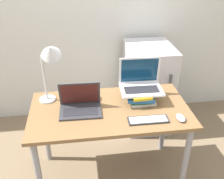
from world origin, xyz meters
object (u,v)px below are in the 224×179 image
object	(u,v)px
book_stack	(140,95)
mini_fridge	(147,87)
wireless_keyboard	(148,120)
mouse	(181,118)
desk_lamp	(50,58)
laptop_left	(80,105)
laptop_on_books	(141,83)

from	to	relation	value
book_stack	mini_fridge	distance (m)	0.80
wireless_keyboard	mouse	world-z (taller)	mouse
desk_lamp	mouse	bearing A→B (deg)	-22.17
laptop_left	mini_fridge	xyz separation A→B (m)	(0.78, 0.77, -0.31)
laptop_on_books	wireless_keyboard	world-z (taller)	laptop_on_books
laptop_left	wireless_keyboard	distance (m)	0.56
laptop_left	mini_fridge	world-z (taller)	laptop_left
book_stack	wireless_keyboard	xyz separation A→B (m)	(-0.00, -0.30, -0.04)
book_stack	desk_lamp	size ratio (longest dim) A/B	0.51
laptop_left	desk_lamp	xyz separation A→B (m)	(-0.21, 0.17, 0.36)
mouse	mini_fridge	xyz separation A→B (m)	(0.01, 1.00, -0.28)
laptop_left	desk_lamp	distance (m)	0.45
desk_lamp	mini_fridge	world-z (taller)	desk_lamp
book_stack	laptop_on_books	xyz separation A→B (m)	(0.01, 0.03, 0.10)
laptop_on_books	book_stack	bearing A→B (deg)	-105.46
laptop_on_books	wireless_keyboard	size ratio (longest dim) A/B	1.14
book_stack	mouse	bearing A→B (deg)	-51.77
book_stack	mouse	distance (m)	0.41
laptop_on_books	mouse	world-z (taller)	laptop_on_books
mouse	desk_lamp	xyz separation A→B (m)	(-0.98, 0.40, 0.39)
wireless_keyboard	mini_fridge	distance (m)	1.06
laptop_on_books	mini_fridge	xyz separation A→B (m)	(0.26, 0.66, -0.42)
laptop_left	wireless_keyboard	size ratio (longest dim) A/B	1.07
wireless_keyboard	mouse	distance (m)	0.25
laptop_left	mouse	bearing A→B (deg)	-16.94
laptop_left	laptop_on_books	bearing A→B (deg)	12.36
wireless_keyboard	desk_lamp	size ratio (longest dim) A/B	0.57
wireless_keyboard	desk_lamp	distance (m)	0.91
wireless_keyboard	mouse	xyz separation A→B (m)	(0.25, -0.02, 0.01)
desk_lamp	laptop_on_books	bearing A→B (deg)	-3.97
laptop_on_books	mini_fridge	bearing A→B (deg)	68.63
laptop_on_books	mini_fridge	size ratio (longest dim) A/B	0.36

